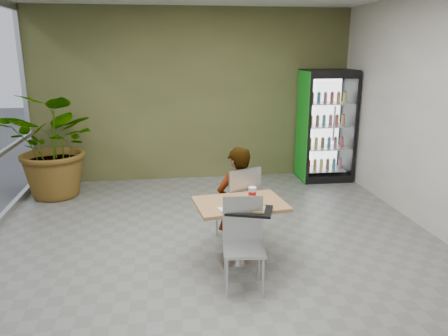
{
  "coord_description": "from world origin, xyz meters",
  "views": [
    {
      "loc": [
        -0.63,
        -4.76,
        2.46
      ],
      "look_at": [
        0.14,
        0.5,
        1.0
      ],
      "focal_mm": 35.0,
      "sensor_mm": 36.0,
      "label": 1
    }
  ],
  "objects": [
    {
      "name": "ground",
      "position": [
        0.0,
        0.0,
        0.0
      ],
      "size": [
        7.0,
        7.0,
        0.0
      ],
      "primitive_type": "plane",
      "color": "slate",
      "rests_on": "ground"
    },
    {
      "name": "room_envelope",
      "position": [
        0.0,
        0.0,
        1.6
      ],
      "size": [
        6.0,
        7.0,
        3.2
      ],
      "primitive_type": null,
      "color": "silver",
      "rests_on": "ground"
    },
    {
      "name": "dining_table",
      "position": [
        0.24,
        -0.1,
        0.54
      ],
      "size": [
        1.09,
        0.82,
        0.75
      ],
      "rotation": [
        0.0,
        0.0,
        0.12
      ],
      "color": "#AE734A",
      "rests_on": "ground"
    },
    {
      "name": "chair_far",
      "position": [
        0.35,
        0.44,
        0.6
      ],
      "size": [
        0.58,
        0.58,
        1.02
      ],
      "rotation": [
        0.0,
        0.0,
        3.48
      ],
      "color": "#BABDBF",
      "rests_on": "ground"
    },
    {
      "name": "chair_near",
      "position": [
        0.18,
        -0.61,
        0.56
      ],
      "size": [
        0.47,
        0.47,
        0.96
      ],
      "rotation": [
        0.0,
        0.0,
        -0.11
      ],
      "color": "#BABDBF",
      "rests_on": "ground"
    },
    {
      "name": "seated_woman",
      "position": [
        0.31,
        0.5,
        0.48
      ],
      "size": [
        0.67,
        0.55,
        1.57
      ],
      "primitive_type": "imported",
      "rotation": [
        0.0,
        0.0,
        3.48
      ],
      "color": "black",
      "rests_on": "ground"
    },
    {
      "name": "pizza_plate",
      "position": [
        0.23,
        -0.03,
        0.77
      ],
      "size": [
        0.28,
        0.22,
        0.03
      ],
      "color": "silver",
      "rests_on": "dining_table"
    },
    {
      "name": "soda_cup",
      "position": [
        0.39,
        -0.07,
        0.83
      ],
      "size": [
        0.09,
        0.09,
        0.17
      ],
      "color": "silver",
      "rests_on": "dining_table"
    },
    {
      "name": "napkin_stack",
      "position": [
        0.03,
        -0.33,
        0.76
      ],
      "size": [
        0.17,
        0.17,
        0.02
      ],
      "primitive_type": "cube",
      "rotation": [
        0.0,
        0.0,
        0.23
      ],
      "color": "silver",
      "rests_on": "dining_table"
    },
    {
      "name": "cafeteria_tray",
      "position": [
        0.29,
        -0.41,
        0.76
      ],
      "size": [
        0.58,
        0.49,
        0.03
      ],
      "primitive_type": "cube",
      "rotation": [
        0.0,
        0.0,
        -0.32
      ],
      "color": "black",
      "rests_on": "dining_table"
    },
    {
      "name": "beverage_fridge",
      "position": [
        2.47,
        3.07,
        1.04
      ],
      "size": [
        0.96,
        0.74,
        2.08
      ],
      "rotation": [
        0.0,
        0.0,
        -0.02
      ],
      "color": "black",
      "rests_on": "ground"
    },
    {
      "name": "potted_plant",
      "position": [
        -2.37,
        2.71,
        0.89
      ],
      "size": [
        2.03,
        1.92,
        1.79
      ],
      "primitive_type": "imported",
      "rotation": [
        0.0,
        0.0,
        -0.42
      ],
      "color": "#315E25",
      "rests_on": "ground"
    }
  ]
}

